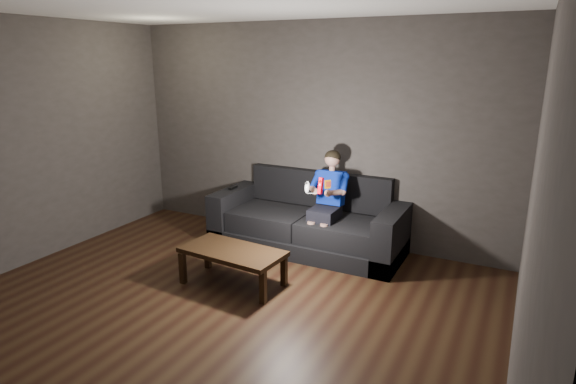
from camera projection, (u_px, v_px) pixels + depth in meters
The scene contains 9 objects.
floor at pixel (192, 326), 4.20m from camera, with size 5.00×5.00×0.00m, color black.
back_wall at pixel (312, 134), 5.98m from camera, with size 5.00×0.04×2.70m, color #393532.
right_wall at pixel (531, 223), 2.74m from camera, with size 0.04×5.00×2.70m, color #393532.
sofa at pixel (309, 224), 5.89m from camera, with size 2.32×1.00×0.90m.
child at pixel (328, 193), 5.60m from camera, with size 0.45×0.55×1.10m.
wii_remote_red at pixel (321, 186), 5.14m from camera, with size 0.06×0.07×0.18m.
nunchuk_white at pixel (307, 187), 5.23m from camera, with size 0.07×0.09×0.14m.
wii_remote_black at pixel (233, 188), 6.18m from camera, with size 0.04×0.16×0.03m.
coffee_table at pixel (233, 254), 4.89m from camera, with size 1.09×0.60×0.38m.
Camera 1 is at (2.44, -2.94, 2.26)m, focal length 30.00 mm.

